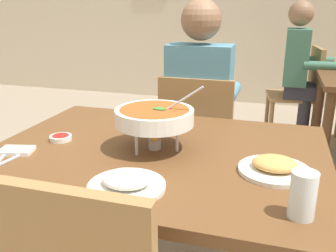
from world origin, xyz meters
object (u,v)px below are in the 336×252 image
object	(u,v)px
rice_plate	(127,183)
diner_main	(200,100)
sauce_dish	(61,138)
chair_bg_middle	(302,89)
dining_table_main	(157,174)
appetizer_plate	(275,167)
drink_glass	(303,197)
patron_bg_middle	(300,65)
chair_diner_main	(198,140)
curry_bowl	(154,117)

from	to	relation	value
rice_plate	diner_main	bearing A→B (deg)	90.60
sauce_dish	chair_bg_middle	size ratio (longest dim) A/B	0.10
dining_table_main	diner_main	distance (m)	0.81
appetizer_plate	drink_glass	world-z (taller)	drink_glass
drink_glass	chair_bg_middle	xyz separation A→B (m)	(0.13, 2.76, -0.29)
diner_main	sauce_dish	bearing A→B (deg)	-116.92
dining_table_main	chair_bg_middle	bearing A→B (deg)	74.99
rice_plate	patron_bg_middle	bearing A→B (deg)	77.49
rice_plate	sauce_dish	bearing A→B (deg)	143.89
chair_diner_main	curry_bowl	distance (m)	0.84
drink_glass	patron_bg_middle	distance (m)	2.68
curry_bowl	patron_bg_middle	distance (m)	2.41
sauce_dish	drink_glass	bearing A→B (deg)	-19.15
chair_diner_main	diner_main	bearing A→B (deg)	90.00
diner_main	curry_bowl	world-z (taller)	diner_main
diner_main	drink_glass	xyz separation A→B (m)	(0.51, -1.14, 0.06)
chair_bg_middle	dining_table_main	bearing A→B (deg)	-105.01
rice_plate	chair_bg_middle	world-z (taller)	chair_bg_middle
rice_plate	appetizer_plate	world-z (taller)	same
drink_glass	diner_main	bearing A→B (deg)	114.31
curry_bowl	rice_plate	size ratio (longest dim) A/B	1.39
curry_bowl	appetizer_plate	distance (m)	0.47
sauce_dish	chair_diner_main	bearing A→B (deg)	62.12
rice_plate	appetizer_plate	xyz separation A→B (m)	(0.43, 0.25, 0.00)
patron_bg_middle	chair_bg_middle	bearing A→B (deg)	60.38
chair_diner_main	patron_bg_middle	size ratio (longest dim) A/B	0.69
curry_bowl	drink_glass	xyz separation A→B (m)	(0.53, -0.35, -0.07)
appetizer_plate	sauce_dish	distance (m)	0.86
curry_bowl	sauce_dish	world-z (taller)	curry_bowl
diner_main	appetizer_plate	bearing A→B (deg)	-63.39
sauce_dish	chair_bg_middle	world-z (taller)	chair_bg_middle
diner_main	appetizer_plate	world-z (taller)	diner_main
dining_table_main	diner_main	size ratio (longest dim) A/B	0.98
rice_plate	sauce_dish	size ratio (longest dim) A/B	2.67
chair_diner_main	rice_plate	xyz separation A→B (m)	(0.01, -1.10, 0.26)
curry_bowl	appetizer_plate	size ratio (longest dim) A/B	1.39
chair_diner_main	drink_glass	xyz separation A→B (m)	(0.51, -1.11, 0.29)
dining_table_main	patron_bg_middle	bearing A→B (deg)	75.55
drink_glass	patron_bg_middle	xyz separation A→B (m)	(0.09, 2.67, -0.06)
sauce_dish	dining_table_main	bearing A→B (deg)	1.84
chair_diner_main	patron_bg_middle	bearing A→B (deg)	68.98
curry_bowl	appetizer_plate	xyz separation A→B (m)	(0.45, -0.09, -0.11)
chair_diner_main	diner_main	size ratio (longest dim) A/B	0.69
appetizer_plate	chair_bg_middle	world-z (taller)	chair_bg_middle
sauce_dish	diner_main	bearing A→B (deg)	63.08
appetizer_plate	chair_bg_middle	xyz separation A→B (m)	(0.21, 2.49, -0.26)
curry_bowl	sauce_dish	size ratio (longest dim) A/B	3.69
dining_table_main	appetizer_plate	size ratio (longest dim) A/B	5.34
chair_diner_main	chair_bg_middle	world-z (taller)	same
appetizer_plate	drink_glass	size ratio (longest dim) A/B	1.85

